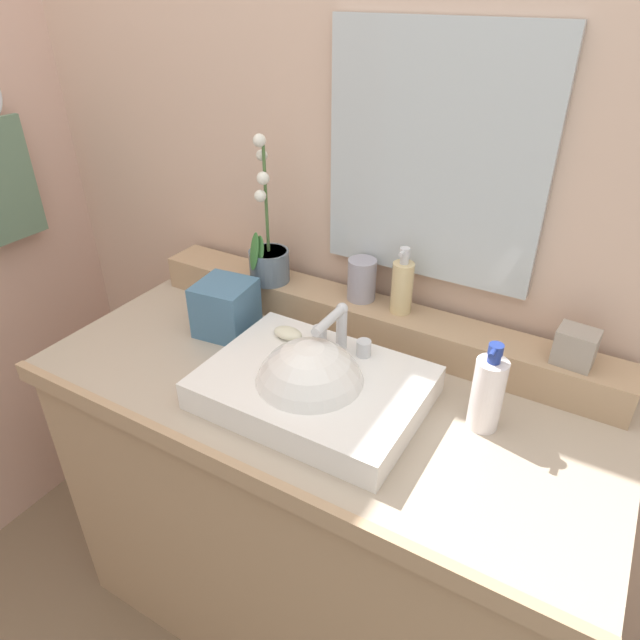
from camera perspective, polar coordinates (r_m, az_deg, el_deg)
floor at (r=1.94m, az=0.11°, el=-27.72°), size 2.97×3.77×0.10m
wall_back at (r=1.41m, az=8.82°, el=15.93°), size 2.97×0.20×2.50m
vanity_cabinet at (r=1.55m, az=0.11°, el=-18.67°), size 1.27×0.60×0.85m
back_ledge at (r=1.40m, az=4.83°, el=0.11°), size 1.20×0.12×0.09m
sink_basin at (r=1.19m, az=-0.82°, el=-7.05°), size 0.45×0.33×0.27m
soap_bar at (r=1.29m, az=-3.24°, el=-1.33°), size 0.07×0.04×0.02m
potted_plant at (r=1.46m, az=-5.23°, el=6.51°), size 0.10×0.12×0.37m
soap_dispenser at (r=1.33m, az=8.25°, el=3.41°), size 0.05×0.05×0.16m
tumbler_cup at (r=1.38m, az=4.21°, el=4.08°), size 0.07×0.07×0.10m
trinket_box at (r=1.26m, az=24.28°, el=-2.48°), size 0.08×0.07×0.08m
lotion_bottle at (r=1.15m, az=16.47°, el=-7.00°), size 0.06×0.07×0.19m
tissue_box at (r=1.42m, az=-9.46°, el=1.21°), size 0.14×0.14×0.13m
mirror at (r=1.27m, az=11.31°, el=15.57°), size 0.49×0.02×0.54m
hand_towel at (r=1.84m, az=-29.30°, el=11.95°), size 0.02×0.19×0.34m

